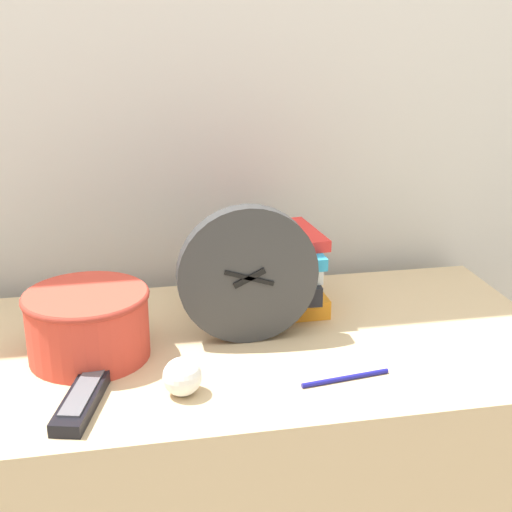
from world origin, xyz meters
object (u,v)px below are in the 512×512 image
(desk_clock, at_px, (248,275))
(tv_remote, at_px, (83,398))
(basket, at_px, (88,322))
(pen, at_px, (346,378))
(book_stack, at_px, (267,272))
(crumpled_paper_ball, at_px, (182,377))

(desk_clock, height_order, tv_remote, desk_clock)
(basket, relative_size, pen, 1.41)
(book_stack, relative_size, basket, 1.04)
(desk_clock, relative_size, pen, 1.65)
(tv_remote, bearing_deg, desk_clock, 31.02)
(basket, xyz_separation_m, tv_remote, (-0.01, -0.16, -0.05))
(basket, height_order, tv_remote, basket)
(basket, bearing_deg, desk_clock, 2.36)
(book_stack, bearing_deg, basket, -157.50)
(tv_remote, bearing_deg, crumpled_paper_ball, 0.99)
(crumpled_paper_ball, bearing_deg, basket, 132.42)
(tv_remote, xyz_separation_m, pen, (0.40, -0.00, -0.01))
(desk_clock, xyz_separation_m, tv_remote, (-0.28, -0.17, -0.11))
(basket, height_order, pen, basket)
(crumpled_paper_ball, height_order, pen, crumpled_paper_ball)
(desk_clock, height_order, crumpled_paper_ball, desk_clock)
(desk_clock, bearing_deg, basket, -177.64)
(desk_clock, distance_m, tv_remote, 0.34)
(book_stack, distance_m, tv_remote, 0.45)
(basket, xyz_separation_m, crumpled_paper_ball, (0.14, -0.15, -0.03))
(tv_remote, xyz_separation_m, crumpled_paper_ball, (0.15, 0.00, 0.02))
(tv_remote, distance_m, crumpled_paper_ball, 0.15)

